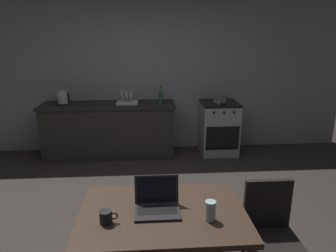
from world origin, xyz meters
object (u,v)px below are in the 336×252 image
object	(u,v)px
dining_table	(163,221)
frying_pan	(220,101)
laptop	(157,204)
coffee_mug	(106,217)
electric_kettle	(63,98)
bottle	(160,96)
drinking_glass	(210,211)
chair	(270,230)
dish_rack	(127,101)
stove_oven	(219,128)

from	to	relation	value
dining_table	frying_pan	bearing A→B (deg)	69.63
laptop	coffee_mug	bearing A→B (deg)	-170.88
laptop	electric_kettle	bearing A→B (deg)	103.21
electric_kettle	bottle	bearing A→B (deg)	-1.83
laptop	drinking_glass	size ratio (longest dim) A/B	2.28
dining_table	laptop	distance (m)	0.13
dining_table	frying_pan	world-z (taller)	frying_pan
chair	drinking_glass	size ratio (longest dim) A/B	6.23
coffee_mug	drinking_glass	distance (m)	0.70
dining_table	dish_rack	world-z (taller)	dish_rack
drinking_glass	dining_table	bearing A→B (deg)	157.83
frying_pan	chair	bearing A→B (deg)	-95.16
stove_oven	coffee_mug	xyz separation A→B (m)	(-1.50, -3.13, 0.36)
coffee_mug	bottle	bearing A→B (deg)	80.65
laptop	coffee_mug	xyz separation A→B (m)	(-0.34, -0.13, -0.00)
laptop	dish_rack	distance (m)	3.03
bottle	coffee_mug	xyz separation A→B (m)	(-0.51, -3.09, -0.21)
chair	coffee_mug	bearing A→B (deg)	-170.99
frying_pan	drinking_glass	world-z (taller)	frying_pan
bottle	electric_kettle	bearing A→B (deg)	178.17
chair	laptop	distance (m)	0.94
stove_oven	chair	xyz separation A→B (m)	(-0.27, -2.93, 0.06)
electric_kettle	bottle	world-z (taller)	bottle
laptop	dish_rack	bearing A→B (deg)	85.32
bottle	drinking_glass	bearing A→B (deg)	-86.54
stove_oven	dish_rack	world-z (taller)	dish_rack
bottle	drinking_glass	size ratio (longest dim) A/B	2.00
chair	frying_pan	bearing A→B (deg)	84.39
stove_oven	chair	bearing A→B (deg)	-95.21
bottle	frying_pan	bearing A→B (deg)	1.16
chair	bottle	bearing A→B (deg)	103.64
chair	frying_pan	xyz separation A→B (m)	(0.26, 2.90, 0.41)
chair	dish_rack	bearing A→B (deg)	112.87
dining_table	coffee_mug	xyz separation A→B (m)	(-0.38, -0.11, 0.12)
chair	frying_pan	distance (m)	2.94
chair	drinking_glass	distance (m)	0.67
frying_pan	dish_rack	xyz separation A→B (m)	(-1.53, 0.03, 0.02)
electric_kettle	bottle	distance (m)	1.57
bottle	stove_oven	bearing A→B (deg)	2.75
frying_pan	drinking_glass	bearing A→B (deg)	-104.33
dining_table	dish_rack	size ratio (longest dim) A/B	3.48
bottle	coffee_mug	bearing A→B (deg)	-99.35
bottle	dish_rack	size ratio (longest dim) A/B	0.83
stove_oven	dining_table	size ratio (longest dim) A/B	0.75
coffee_mug	chair	bearing A→B (deg)	9.46
frying_pan	dish_rack	distance (m)	1.53
stove_oven	dining_table	world-z (taller)	stove_oven
coffee_mug	dining_table	bearing A→B (deg)	16.30
stove_oven	laptop	bearing A→B (deg)	-111.04
dining_table	frying_pan	xyz separation A→B (m)	(1.11, 2.99, 0.23)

